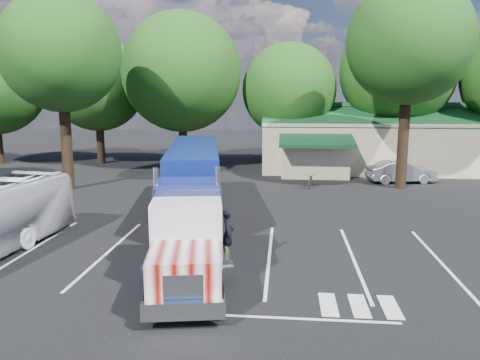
# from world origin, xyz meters

# --- Properties ---
(ground) EXTENTS (120.00, 120.00, 0.00)m
(ground) POSITION_xyz_m (0.00, 0.00, 0.00)
(ground) COLOR black
(ground) RESTS_ON ground
(event_hall) EXTENTS (24.20, 14.12, 5.55)m
(event_hall) POSITION_xyz_m (13.74, 17.81, 2.21)
(event_hall) COLOR #C7B394
(event_hall) RESTS_ON ground
(tree_row_b) EXTENTS (8.40, 8.40, 11.35)m
(tree_row_b) POSITION_xyz_m (-13.00, 17.80, 7.13)
(tree_row_b) COLOR black
(tree_row_b) RESTS_ON ground
(tree_row_c) EXTENTS (10.00, 10.00, 13.05)m
(tree_row_c) POSITION_xyz_m (-5.00, 16.20, 8.04)
(tree_row_c) COLOR black
(tree_row_c) RESTS_ON ground
(tree_row_d) EXTENTS (8.00, 8.00, 10.60)m
(tree_row_d) POSITION_xyz_m (4.00, 17.50, 6.58)
(tree_row_d) COLOR black
(tree_row_d) RESTS_ON ground
(tree_row_e) EXTENTS (9.60, 9.60, 12.90)m
(tree_row_e) POSITION_xyz_m (13.00, 18.00, 8.09)
(tree_row_e) COLOR black
(tree_row_e) RESTS_ON ground
(tree_near_left) EXTENTS (7.60, 7.60, 12.65)m
(tree_near_left) POSITION_xyz_m (-10.50, 6.00, 8.81)
(tree_near_left) COLOR black
(tree_near_left) RESTS_ON ground
(tree_near_right) EXTENTS (8.00, 8.00, 13.50)m
(tree_near_right) POSITION_xyz_m (11.50, 8.50, 9.46)
(tree_near_right) COLOR black
(tree_near_right) RESTS_ON ground
(semi_truck) EXTENTS (5.26, 18.35, 3.82)m
(semi_truck) POSITION_xyz_m (-0.51, -2.21, 2.16)
(semi_truck) COLOR black
(semi_truck) RESTS_ON ground
(woman) EXTENTS (0.46, 0.68, 1.83)m
(woman) POSITION_xyz_m (1.60, -6.00, 0.92)
(woman) COLOR black
(woman) RESTS_ON ground
(bicycle) EXTENTS (0.95, 2.00, 1.01)m
(bicycle) POSITION_xyz_m (5.50, 8.00, 0.50)
(bicycle) COLOR black
(bicycle) RESTS_ON ground
(silver_sedan) EXTENTS (4.94, 2.41, 1.56)m
(silver_sedan) POSITION_xyz_m (12.00, 10.50, 0.78)
(silver_sedan) COLOR #A2A6AA
(silver_sedan) RESTS_ON ground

